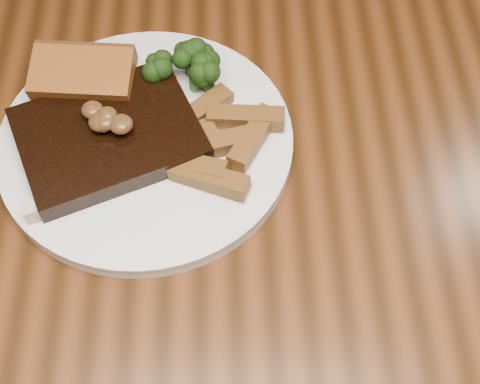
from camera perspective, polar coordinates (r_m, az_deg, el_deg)
The scene contains 8 objects.
dining_table at distance 0.72m, azimuth 0.71°, elevation -4.16°, with size 1.60×0.90×0.75m.
plate at distance 0.67m, azimuth -7.99°, elevation 4.15°, with size 0.29×0.29×0.01m, color white.
steak at distance 0.66m, azimuth -11.12°, elevation 4.66°, with size 0.17×0.13×0.02m, color black.
steak_bone at distance 0.63m, azimuth -11.45°, elevation 0.29°, with size 0.15×0.01×0.02m, color #BDB092.
mushroom_pile at distance 0.64m, azimuth -11.36°, elevation 6.31°, with size 0.07×0.07×0.03m, color #513619, non-canonical shape.
garlic_bread at distance 0.71m, azimuth -13.00°, elevation 8.66°, with size 0.10×0.05×0.02m, color brown.
potato_wedges at distance 0.65m, azimuth -2.86°, elevation 4.67°, with size 0.10×0.10×0.02m, color brown, non-canonical shape.
broccoli_cluster at distance 0.70m, azimuth -4.22°, elevation 10.32°, with size 0.07×0.07×0.04m, color black, non-canonical shape.
Camera 1 is at (-0.02, -0.34, 1.29)m, focal length 50.00 mm.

